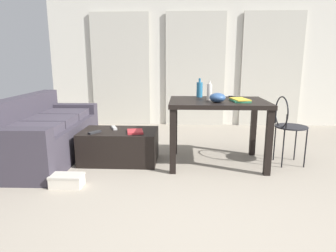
# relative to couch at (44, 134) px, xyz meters

# --- Properties ---
(ground_plane) EXTENTS (8.93, 8.93, 0.00)m
(ground_plane) POSITION_rel_couch_xyz_m (2.03, -0.02, -0.32)
(ground_plane) COLOR gray
(wall_back) EXTENTS (5.66, 0.10, 2.45)m
(wall_back) POSITION_rel_couch_xyz_m (2.03, 2.24, 0.91)
(wall_back) COLOR silver
(wall_back) RESTS_ON ground
(curtains) EXTENTS (4.02, 0.03, 2.15)m
(curtains) POSITION_rel_couch_xyz_m (2.03, 2.15, 0.76)
(curtains) COLOR beige
(curtains) RESTS_ON ground
(couch) EXTENTS (0.88, 1.93, 0.80)m
(couch) POSITION_rel_couch_xyz_m (0.00, 0.00, 0.00)
(couch) COLOR #38333D
(couch) RESTS_ON ground
(coffee_table) EXTENTS (0.94, 0.57, 0.40)m
(coffee_table) POSITION_rel_couch_xyz_m (1.01, -0.10, -0.12)
(coffee_table) COLOR black
(coffee_table) RESTS_ON ground
(craft_table) EXTENTS (1.15, 0.83, 0.79)m
(craft_table) POSITION_rel_couch_xyz_m (2.22, -0.11, 0.36)
(craft_table) COLOR black
(craft_table) RESTS_ON ground
(wire_chair) EXTENTS (0.38, 0.39, 0.84)m
(wire_chair) POSITION_rel_couch_xyz_m (3.05, -0.08, 0.22)
(wire_chair) COLOR black
(wire_chair) RESTS_ON ground
(bottle_near) EXTENTS (0.08, 0.08, 0.24)m
(bottle_near) POSITION_rel_couch_xyz_m (2.01, 0.20, 0.57)
(bottle_near) COLOR teal
(bottle_near) RESTS_ON craft_table
(bottle_far) EXTENTS (0.06, 0.06, 0.23)m
(bottle_far) POSITION_rel_couch_xyz_m (2.12, -0.09, 0.57)
(bottle_far) COLOR beige
(bottle_far) RESTS_ON craft_table
(bowl) EXTENTS (0.18, 0.18, 0.11)m
(bowl) POSITION_rel_couch_xyz_m (2.19, -0.28, 0.53)
(bowl) COLOR #2D4C7A
(bowl) RESTS_ON craft_table
(book_stack) EXTENTS (0.22, 0.32, 0.03)m
(book_stack) POSITION_rel_couch_xyz_m (2.46, -0.19, 0.49)
(book_stack) COLOR #2D7F56
(book_stack) RESTS_ON craft_table
(tv_remote_on_table) EXTENTS (0.11, 0.19, 0.02)m
(tv_remote_on_table) POSITION_rel_couch_xyz_m (2.44, 0.09, 0.48)
(tv_remote_on_table) COLOR black
(tv_remote_on_table) RESTS_ON craft_table
(tv_remote_primary) EXTENTS (0.11, 0.19, 0.02)m
(tv_remote_primary) POSITION_rel_couch_xyz_m (0.93, 0.00, 0.10)
(tv_remote_primary) COLOR #B7B7B2
(tv_remote_primary) RESTS_ON coffee_table
(tv_remote_secondary) EXTENTS (0.13, 0.17, 0.02)m
(tv_remote_secondary) POSITION_rel_couch_xyz_m (0.75, -0.25, 0.10)
(tv_remote_secondary) COLOR #232326
(tv_remote_secondary) RESTS_ON coffee_table
(magazine) EXTENTS (0.23, 0.26, 0.02)m
(magazine) POSITION_rel_couch_xyz_m (1.23, -0.19, 0.10)
(magazine) COLOR red
(magazine) RESTS_ON coffee_table
(shoebox) EXTENTS (0.33, 0.19, 0.13)m
(shoebox) POSITION_rel_couch_xyz_m (0.63, -0.89, -0.25)
(shoebox) COLOR beige
(shoebox) RESTS_ON ground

